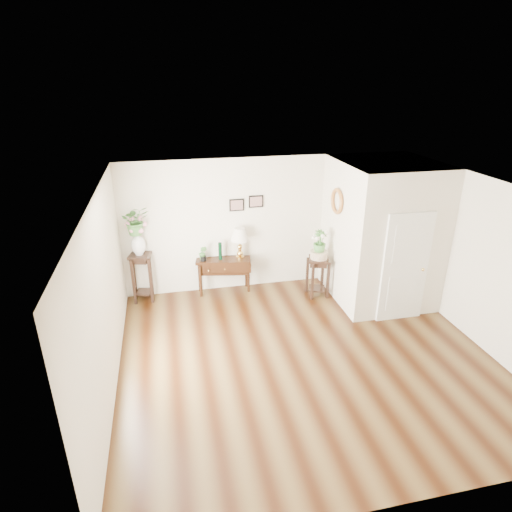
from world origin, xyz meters
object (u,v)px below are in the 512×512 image
object	(u,v)px
console_table	(224,275)
table_lamp	(240,242)
plant_stand_a	(142,277)
plant_stand_b	(318,277)

from	to	relation	value
console_table	table_lamp	xyz separation A→B (m)	(0.35, 0.00, 0.73)
console_table	plant_stand_a	xyz separation A→B (m)	(-1.67, 0.00, 0.13)
table_lamp	console_table	bearing A→B (deg)	180.00
plant_stand_b	plant_stand_a	bearing A→B (deg)	170.79
console_table	table_lamp	bearing A→B (deg)	10.75
table_lamp	plant_stand_b	world-z (taller)	table_lamp
plant_stand_a	plant_stand_b	distance (m)	3.60
console_table	plant_stand_b	size ratio (longest dim) A/B	1.34
plant_stand_a	plant_stand_b	bearing A→B (deg)	-9.21
table_lamp	plant_stand_b	distance (m)	1.77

